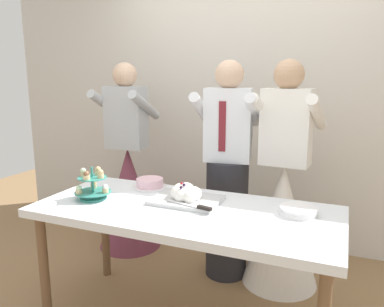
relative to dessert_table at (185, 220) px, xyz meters
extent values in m
cube|color=beige|center=(0.00, 1.45, 0.75)|extent=(5.20, 0.10, 2.90)
cube|color=silver|center=(0.00, 0.00, 0.05)|extent=(1.80, 0.80, 0.05)
cylinder|color=brown|center=(-0.82, -0.32, -0.34)|extent=(0.06, 0.06, 0.72)
cylinder|color=brown|center=(-0.82, 0.32, -0.34)|extent=(0.06, 0.06, 0.72)
cylinder|color=brown|center=(0.82, 0.32, -0.34)|extent=(0.06, 0.06, 0.72)
cylinder|color=teal|center=(-0.61, -0.07, 0.08)|extent=(0.17, 0.17, 0.01)
cylinder|color=teal|center=(-0.61, -0.07, 0.18)|extent=(0.01, 0.01, 0.21)
cylinder|color=teal|center=(-0.61, -0.07, 0.12)|extent=(0.23, 0.23, 0.01)
cylinder|color=#D1B784|center=(-0.52, -0.06, 0.14)|extent=(0.04, 0.04, 0.03)
sphere|color=white|center=(-0.52, -0.06, 0.16)|extent=(0.04, 0.04, 0.04)
cylinder|color=#D1B784|center=(-0.66, 0.00, 0.14)|extent=(0.04, 0.04, 0.03)
sphere|color=#D6B27A|center=(-0.66, 0.00, 0.16)|extent=(0.04, 0.04, 0.04)
cylinder|color=#D1B784|center=(-0.66, -0.14, 0.14)|extent=(0.04, 0.04, 0.03)
sphere|color=beige|center=(-0.66, -0.14, 0.16)|extent=(0.04, 0.04, 0.04)
cylinder|color=teal|center=(-0.61, -0.07, 0.21)|extent=(0.18, 0.18, 0.01)
cylinder|color=#D1B784|center=(-0.55, -0.07, 0.23)|extent=(0.04, 0.04, 0.03)
sphere|color=#D6B27A|center=(-0.55, -0.07, 0.25)|extent=(0.04, 0.04, 0.04)
cylinder|color=#D1B784|center=(-0.61, -0.01, 0.23)|extent=(0.04, 0.04, 0.03)
sphere|color=#D6B27A|center=(-0.61, -0.01, 0.25)|extent=(0.04, 0.04, 0.04)
cylinder|color=#D1B784|center=(-0.67, -0.08, 0.23)|extent=(0.04, 0.04, 0.03)
sphere|color=beige|center=(-0.67, -0.08, 0.25)|extent=(0.04, 0.04, 0.04)
cylinder|color=#D1B784|center=(-0.60, -0.13, 0.23)|extent=(0.04, 0.04, 0.03)
sphere|color=brown|center=(-0.60, -0.13, 0.25)|extent=(0.04, 0.04, 0.04)
cube|color=silver|center=(-0.04, 0.10, 0.09)|extent=(0.42, 0.31, 0.02)
sphere|color=white|center=(0.02, 0.10, 0.13)|extent=(0.10, 0.10, 0.10)
sphere|color=white|center=(0.00, 0.14, 0.12)|extent=(0.08, 0.08, 0.08)
sphere|color=white|center=(-0.05, 0.16, 0.13)|extent=(0.08, 0.08, 0.08)
sphere|color=white|center=(-0.09, 0.13, 0.13)|extent=(0.10, 0.10, 0.10)
sphere|color=white|center=(-0.08, 0.08, 0.13)|extent=(0.09, 0.09, 0.09)
sphere|color=white|center=(-0.05, 0.05, 0.13)|extent=(0.09, 0.09, 0.09)
sphere|color=white|center=(0.01, 0.05, 0.13)|extent=(0.09, 0.09, 0.09)
sphere|color=white|center=(-0.04, 0.10, 0.14)|extent=(0.11, 0.11, 0.11)
sphere|color=#B21923|center=(-0.06, 0.09, 0.19)|extent=(0.02, 0.02, 0.02)
sphere|color=#2D1938|center=(-0.07, 0.11, 0.19)|extent=(0.02, 0.02, 0.02)
sphere|color=#2D1938|center=(-0.04, 0.07, 0.19)|extent=(0.02, 0.02, 0.02)
sphere|color=#2D1938|center=(-0.04, 0.04, 0.18)|extent=(0.02, 0.02, 0.02)
sphere|color=#DB474C|center=(-0.05, 0.10, 0.19)|extent=(0.02, 0.02, 0.02)
sphere|color=#2D1938|center=(-0.03, 0.12, 0.18)|extent=(0.02, 0.02, 0.02)
sphere|color=#B21923|center=(-0.05, 0.13, 0.17)|extent=(0.02, 0.02, 0.02)
cube|color=silver|center=(-0.01, -0.01, 0.10)|extent=(0.23, 0.07, 0.00)
cube|color=black|center=(0.14, -0.05, 0.11)|extent=(0.09, 0.05, 0.02)
cylinder|color=white|center=(0.63, 0.15, 0.08)|extent=(0.21, 0.21, 0.01)
cylinder|color=white|center=(0.63, 0.15, 0.09)|extent=(0.21, 0.21, 0.01)
cylinder|color=white|center=(0.64, 0.15, 0.10)|extent=(0.21, 0.21, 0.01)
cylinder|color=white|center=(0.63, 0.15, 0.11)|extent=(0.21, 0.21, 0.01)
cylinder|color=white|center=(-0.39, 0.28, 0.08)|extent=(0.24, 0.24, 0.01)
cylinder|color=#EAB7C6|center=(-0.39, 0.28, 0.11)|extent=(0.19, 0.19, 0.06)
cylinder|color=#232328|center=(0.04, 0.70, -0.24)|extent=(0.32, 0.32, 0.92)
cube|color=white|center=(0.04, 0.70, 0.49)|extent=(0.36, 0.24, 0.54)
sphere|color=#D8B293|center=(0.04, 0.70, 0.85)|extent=(0.21, 0.21, 0.21)
cylinder|color=white|center=(-0.16, 0.68, 0.60)|extent=(0.14, 0.49, 0.28)
cylinder|color=white|center=(0.22, 0.73, 0.60)|extent=(0.14, 0.49, 0.28)
cube|color=maroon|center=(0.03, 0.60, 0.49)|extent=(0.05, 0.02, 0.36)
cone|color=white|center=(0.46, 0.73, -0.24)|extent=(0.56, 0.56, 0.92)
cube|color=white|center=(0.46, 0.73, 0.49)|extent=(0.36, 0.23, 0.54)
sphere|color=tan|center=(0.46, 0.73, 0.85)|extent=(0.21, 0.21, 0.21)
cylinder|color=white|center=(0.28, 0.75, 0.60)|extent=(0.12, 0.49, 0.28)
cylinder|color=white|center=(0.66, 0.72, 0.60)|extent=(0.12, 0.49, 0.28)
cone|color=brown|center=(-0.93, 0.85, -0.24)|extent=(0.56, 0.56, 0.92)
cube|color=#B2B7BC|center=(-0.93, 0.85, 0.49)|extent=(0.35, 0.22, 0.54)
sphere|color=#D8B293|center=(-0.93, 0.85, 0.85)|extent=(0.21, 0.21, 0.21)
cylinder|color=#B2B7BC|center=(-1.13, 0.84, 0.60)|extent=(0.11, 0.49, 0.28)
cylinder|color=#B2B7BC|center=(-0.75, 0.86, 0.60)|extent=(0.11, 0.49, 0.28)
camera|label=1|loc=(0.85, -1.94, 0.84)|focal=35.01mm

